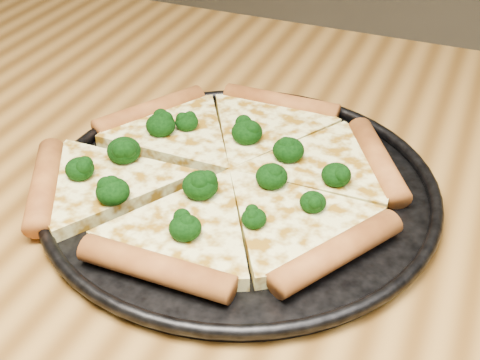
% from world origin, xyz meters
% --- Properties ---
extents(dining_table, '(1.20, 0.90, 0.75)m').
position_xyz_m(dining_table, '(0.00, 0.00, 0.66)').
color(dining_table, olive).
rests_on(dining_table, ground).
extents(pizza_pan, '(0.34, 0.34, 0.02)m').
position_xyz_m(pizza_pan, '(-0.06, 0.06, 0.76)').
color(pizza_pan, black).
rests_on(pizza_pan, dining_table).
extents(pizza, '(0.33, 0.29, 0.02)m').
position_xyz_m(pizza, '(-0.08, 0.06, 0.77)').
color(pizza, '#FFFB9C').
rests_on(pizza, pizza_pan).
extents(broccoli_florets, '(0.23, 0.17, 0.02)m').
position_xyz_m(broccoli_florets, '(-0.09, 0.05, 0.78)').
color(broccoli_florets, black).
rests_on(broccoli_florets, pizza).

